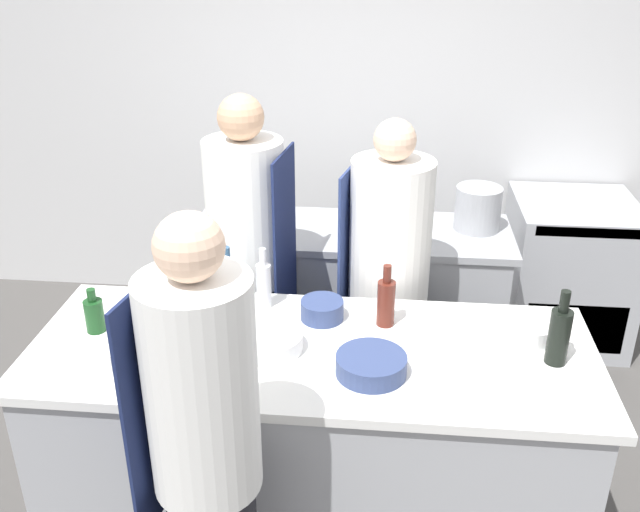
{
  "coord_description": "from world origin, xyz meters",
  "views": [
    {
      "loc": [
        0.27,
        -2.45,
        2.49
      ],
      "look_at": [
        0.0,
        0.35,
        1.15
      ],
      "focal_mm": 40.0,
      "sensor_mm": 36.0,
      "label": 1
    }
  ],
  "objects_px": {
    "bottle_olive_oil": "(227,280)",
    "bottle_sauce": "(559,335)",
    "bottle_vinegar": "(94,314)",
    "bottle_wine": "(169,370)",
    "chef_at_prep_near": "(207,463)",
    "oven_range": "(567,271)",
    "chef_at_pass_far": "(387,284)",
    "bowl_wooden_salad": "(322,310)",
    "bowl_prep_small": "(529,330)",
    "bottle_water": "(264,284)",
    "bowl_mixing_large": "(371,365)",
    "chef_at_stove": "(249,267)",
    "stockpot": "(478,208)",
    "bowl_ceramic_blue": "(270,341)",
    "bottle_cooking_oil": "(386,301)",
    "cup": "(110,360)"
  },
  "relations": [
    {
      "from": "cup",
      "to": "oven_range",
      "type": "bearing_deg",
      "value": 41.29
    },
    {
      "from": "chef_at_prep_near",
      "to": "bottle_vinegar",
      "type": "distance_m",
      "value": 0.99
    },
    {
      "from": "chef_at_prep_near",
      "to": "chef_at_stove",
      "type": "bearing_deg",
      "value": 15.86
    },
    {
      "from": "bottle_sauce",
      "to": "cup",
      "type": "xyz_separation_m",
      "value": [
        -1.73,
        -0.22,
        -0.09
      ]
    },
    {
      "from": "bottle_water",
      "to": "bowl_wooden_salad",
      "type": "height_order",
      "value": "bottle_water"
    },
    {
      "from": "bottle_wine",
      "to": "bowl_mixing_large",
      "type": "height_order",
      "value": "bottle_wine"
    },
    {
      "from": "bottle_olive_oil",
      "to": "bowl_wooden_salad",
      "type": "height_order",
      "value": "bottle_olive_oil"
    },
    {
      "from": "chef_at_pass_far",
      "to": "bowl_mixing_large",
      "type": "xyz_separation_m",
      "value": [
        -0.06,
        -0.88,
        0.11
      ]
    },
    {
      "from": "bowl_wooden_salad",
      "to": "stockpot",
      "type": "bearing_deg",
      "value": 54.39
    },
    {
      "from": "bottle_vinegar",
      "to": "bowl_prep_small",
      "type": "distance_m",
      "value": 1.82
    },
    {
      "from": "chef_at_stove",
      "to": "chef_at_prep_near",
      "type": "bearing_deg",
      "value": 12.83
    },
    {
      "from": "bottle_cooking_oil",
      "to": "bowl_prep_small",
      "type": "distance_m",
      "value": 0.6
    },
    {
      "from": "chef_at_prep_near",
      "to": "chef_at_stove",
      "type": "height_order",
      "value": "same"
    },
    {
      "from": "chef_at_pass_far",
      "to": "bottle_wine",
      "type": "distance_m",
      "value": 1.33
    },
    {
      "from": "bottle_water",
      "to": "bowl_wooden_salad",
      "type": "xyz_separation_m",
      "value": [
        0.27,
        -0.08,
        -0.07
      ]
    },
    {
      "from": "bottle_olive_oil",
      "to": "bottle_wine",
      "type": "bearing_deg",
      "value": -95.78
    },
    {
      "from": "bottle_water",
      "to": "stockpot",
      "type": "distance_m",
      "value": 1.44
    },
    {
      "from": "chef_at_pass_far",
      "to": "chef_at_prep_near",
      "type": "bearing_deg",
      "value": 170.28
    },
    {
      "from": "cup",
      "to": "stockpot",
      "type": "xyz_separation_m",
      "value": [
        1.55,
        1.54,
        0.09
      ]
    },
    {
      "from": "chef_at_stove",
      "to": "bottle_vinegar",
      "type": "xyz_separation_m",
      "value": [
        -0.52,
        -0.7,
        0.1
      ]
    },
    {
      "from": "chef_at_prep_near",
      "to": "bottle_wine",
      "type": "relative_size",
      "value": 7.89
    },
    {
      "from": "oven_range",
      "to": "cup",
      "type": "distance_m",
      "value": 2.97
    },
    {
      "from": "chef_at_prep_near",
      "to": "bottle_cooking_oil",
      "type": "relative_size",
      "value": 6.25
    },
    {
      "from": "chef_at_stove",
      "to": "bottle_vinegar",
      "type": "bearing_deg",
      "value": -29.32
    },
    {
      "from": "oven_range",
      "to": "bowl_ceramic_blue",
      "type": "relative_size",
      "value": 3.39
    },
    {
      "from": "chef_at_prep_near",
      "to": "bowl_wooden_salad",
      "type": "height_order",
      "value": "chef_at_prep_near"
    },
    {
      "from": "bottle_wine",
      "to": "bowl_mixing_large",
      "type": "bearing_deg",
      "value": 13.55
    },
    {
      "from": "oven_range",
      "to": "stockpot",
      "type": "relative_size",
      "value": 3.61
    },
    {
      "from": "cup",
      "to": "bottle_sauce",
      "type": "bearing_deg",
      "value": 7.12
    },
    {
      "from": "bottle_cooking_oil",
      "to": "cup",
      "type": "distance_m",
      "value": 1.15
    },
    {
      "from": "chef_at_pass_far",
      "to": "bottle_vinegar",
      "type": "bearing_deg",
      "value": 131.03
    },
    {
      "from": "bottle_vinegar",
      "to": "bottle_wine",
      "type": "xyz_separation_m",
      "value": [
        0.43,
        -0.38,
        0.01
      ]
    },
    {
      "from": "bottle_cooking_oil",
      "to": "bowl_ceramic_blue",
      "type": "relative_size",
      "value": 1.04
    },
    {
      "from": "chef_at_pass_far",
      "to": "bottle_olive_oil",
      "type": "relative_size",
      "value": 6.17
    },
    {
      "from": "bottle_cooking_oil",
      "to": "bowl_wooden_salad",
      "type": "distance_m",
      "value": 0.28
    },
    {
      "from": "bottle_cooking_oil",
      "to": "bottle_water",
      "type": "distance_m",
      "value": 0.55
    },
    {
      "from": "bottle_vinegar",
      "to": "bottle_wine",
      "type": "bearing_deg",
      "value": -41.23
    },
    {
      "from": "bottle_olive_oil",
      "to": "bottle_sauce",
      "type": "height_order",
      "value": "bottle_sauce"
    },
    {
      "from": "bottle_cooking_oil",
      "to": "bowl_ceramic_blue",
      "type": "distance_m",
      "value": 0.53
    },
    {
      "from": "bowl_wooden_salad",
      "to": "bowl_mixing_large",
      "type": "bearing_deg",
      "value": -60.28
    },
    {
      "from": "bottle_vinegar",
      "to": "bottle_sauce",
      "type": "xyz_separation_m",
      "value": [
        1.89,
        -0.05,
        0.05
      ]
    },
    {
      "from": "chef_at_pass_far",
      "to": "bottle_sauce",
      "type": "relative_size",
      "value": 5.26
    },
    {
      "from": "bottle_cooking_oil",
      "to": "stockpot",
      "type": "relative_size",
      "value": 1.1
    },
    {
      "from": "oven_range",
      "to": "bottle_sauce",
      "type": "distance_m",
      "value": 1.87
    },
    {
      "from": "chef_at_prep_near",
      "to": "oven_range",
      "type": "bearing_deg",
      "value": -24.92
    },
    {
      "from": "chef_at_prep_near",
      "to": "chef_at_pass_far",
      "type": "height_order",
      "value": "chef_at_prep_near"
    },
    {
      "from": "bottle_sauce",
      "to": "bowl_ceramic_blue",
      "type": "relative_size",
      "value": 1.17
    },
    {
      "from": "bottle_vinegar",
      "to": "chef_at_stove",
      "type": "bearing_deg",
      "value": 53.25
    },
    {
      "from": "oven_range",
      "to": "bottle_olive_oil",
      "type": "xyz_separation_m",
      "value": [
        -1.86,
        -1.36,
        0.54
      ]
    },
    {
      "from": "chef_at_pass_far",
      "to": "bowl_wooden_salad",
      "type": "bearing_deg",
      "value": 161.73
    }
  ]
}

